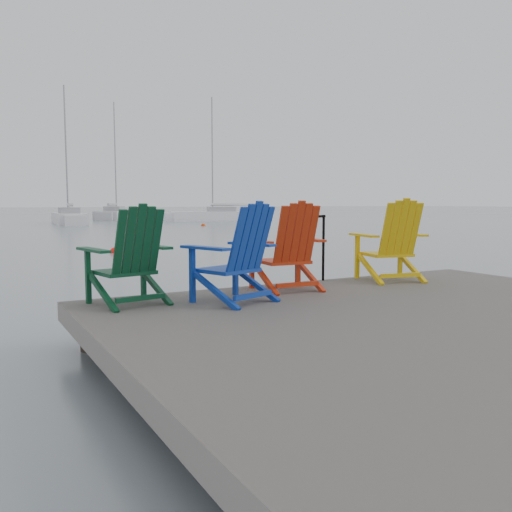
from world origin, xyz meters
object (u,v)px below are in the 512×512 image
sailboat_near (69,219)px  buoy_a (115,252)px  handrail (310,242)px  buoy_d (150,224)px  chair_red (288,247)px  buoy_b (133,235)px  chair_yellow (392,241)px  chair_blue (237,253)px  sailboat_far (217,216)px  buoy_c (203,226)px  sailboat_mid (116,215)px  chair_green (130,256)px

sailboat_near → buoy_a: (-3.00, -25.18, -0.36)m
handrail → buoy_d: size_ratio=2.27×
chair_red → buoy_b: size_ratio=3.31×
chair_red → chair_yellow: size_ratio=0.97×
chair_blue → buoy_d: chair_blue is taller
handrail → sailboat_near: sailboat_near is taller
sailboat_near → buoy_b: sailboat_near is taller
sailboat_far → buoy_c: bearing=162.2°
buoy_a → handrail: bearing=-90.9°
sailboat_far → buoy_d: (-7.68, -4.56, -0.36)m
handrail → sailboat_near: size_ratio=0.09×
chair_blue → chair_red: 1.00m
buoy_c → sailboat_mid: bearing=93.5°
chair_yellow → buoy_b: bearing=96.5°
chair_yellow → sailboat_mid: sailboat_mid is taller
chair_green → buoy_b: bearing=63.9°
chair_green → chair_yellow: bearing=-10.1°
chair_blue → sailboat_far: size_ratio=0.10×
buoy_a → buoy_d: (8.25, 22.16, 0.00)m
sailboat_mid → buoy_a: bearing=-76.9°
sailboat_mid → chair_yellow: bearing=-72.5°
chair_red → buoy_d: size_ratio=2.65×
buoy_a → buoy_b: bearing=70.6°
sailboat_near → buoy_b: 16.08m
handrail → sailboat_mid: size_ratio=0.08×
chair_green → chair_blue: chair_blue is taller
chair_green → buoy_d: chair_green is taller
chair_yellow → sailboat_mid: 47.90m
chair_green → chair_yellow: 3.61m
buoy_b → buoy_d: bearing=68.9°
sailboat_far → buoy_c: size_ratio=33.82×
handrail → sailboat_far: 41.05m
chair_red → buoy_b: chair_red is taller
buoy_d → buoy_c: bearing=-68.3°
handrail → buoy_a: (0.17, 11.03, -1.04)m
chair_yellow → sailboat_mid: (8.33, 47.16, -0.69)m
buoy_d → buoy_a: bearing=-110.4°
chair_yellow → sailboat_near: 36.77m
buoy_a → chair_blue: bearing=-98.2°
chair_red → buoy_a: chair_red is taller
chair_blue → buoy_c: chair_blue is taller
sailboat_mid → sailboat_far: (6.76, -8.92, 0.00)m
chair_red → sailboat_far: (16.76, 38.24, -0.67)m
buoy_d → sailboat_near: bearing=150.1°
chair_yellow → sailboat_mid: size_ratio=0.09×
handrail → chair_yellow: (1.01, -0.49, 0.01)m
chair_blue → chair_red: bearing=5.6°
chair_yellow → buoy_a: 11.60m
chair_green → chair_blue: bearing=-32.2°
chair_red → buoy_b: (4.02, 20.62, -1.03)m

